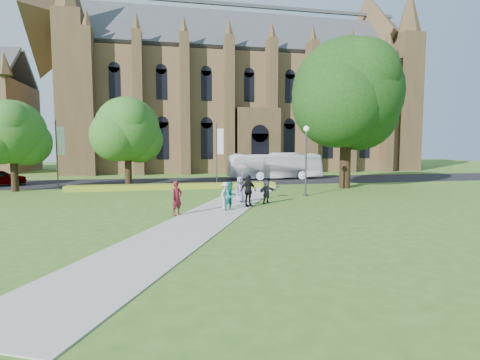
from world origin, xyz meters
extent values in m
plane|color=#39681F|center=(0.00, 0.00, 0.00)|extent=(160.00, 160.00, 0.00)
cube|color=black|center=(0.00, 20.00, 0.01)|extent=(160.00, 10.00, 0.02)
cube|color=#B2B2A8|center=(0.00, 1.00, 0.02)|extent=(15.58, 28.54, 0.04)
cube|color=gold|center=(-2.00, 13.20, 0.23)|extent=(18.00, 1.40, 0.45)
cube|color=brown|center=(10.00, 40.00, 8.50)|extent=(52.00, 16.00, 17.00)
cube|color=brown|center=(-14.50, 33.00, 10.50)|extent=(3.50, 3.50, 21.00)
cube|color=brown|center=(34.50, 33.00, 10.50)|extent=(3.50, 3.50, 21.00)
cone|color=brown|center=(34.50, 33.00, 24.50)|extent=(3.60, 3.60, 7.00)
cube|color=brown|center=(10.00, 31.00, 4.50)|extent=(6.00, 2.50, 9.00)
cylinder|color=#38383D|center=(7.50, 6.50, 2.40)|extent=(0.14, 0.14, 4.80)
sphere|color=white|center=(7.50, 6.50, 5.02)|extent=(0.44, 0.44, 0.44)
cylinder|color=#38383D|center=(7.50, 6.50, 0.07)|extent=(0.36, 0.36, 0.15)
cylinder|color=#332114|center=(13.00, 11.00, 3.30)|extent=(0.96, 0.96, 6.60)
sphere|color=black|center=(13.00, 11.00, 8.40)|extent=(9.60, 9.60, 9.60)
cylinder|color=#332114|center=(-15.00, 14.00, 1.93)|extent=(0.56, 0.56, 3.85)
sphere|color=#1E5419|center=(-15.00, 14.00, 4.90)|extent=(5.20, 5.20, 5.20)
cylinder|color=#332114|center=(-6.00, 14.50, 2.06)|extent=(0.60, 0.60, 4.12)
sphere|color=#1E5419|center=(-6.00, 14.50, 5.25)|extent=(5.60, 5.60, 5.60)
cylinder|color=#38383D|center=(2.00, 15.20, 3.00)|extent=(0.10, 0.10, 6.00)
cube|color=white|center=(2.35, 15.20, 4.20)|extent=(0.60, 0.02, 2.40)
cylinder|color=#38383D|center=(-12.00, 15.20, 3.00)|extent=(0.10, 0.10, 6.00)
cube|color=white|center=(-11.65, 15.20, 4.20)|extent=(0.60, 0.02, 2.40)
imported|color=white|center=(9.57, 21.15, 1.52)|extent=(10.84, 2.73, 3.01)
imported|color=gray|center=(-18.17, 19.33, 0.78)|extent=(4.77, 2.93, 1.51)
imported|color=maroon|center=(-2.27, 0.13, 0.96)|extent=(0.79, 0.76, 1.83)
imported|color=#167065|center=(0.82, 1.17, 0.86)|extent=(0.99, 0.93, 1.64)
imported|color=#BABABA|center=(0.64, 1.85, 0.82)|extent=(1.06, 1.16, 1.56)
imported|color=black|center=(2.11, 2.30, 1.00)|extent=(1.22, 0.84, 1.92)
imported|color=gray|center=(1.96, 3.98, 0.90)|extent=(1.00, 0.89, 1.71)
imported|color=#25262C|center=(3.56, 3.29, 0.82)|extent=(1.47, 1.14, 1.56)
imported|color=pink|center=(2.14, 4.08, 2.09)|extent=(0.92, 0.92, 0.67)
camera|label=1|loc=(-2.95, -19.87, 3.67)|focal=28.00mm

